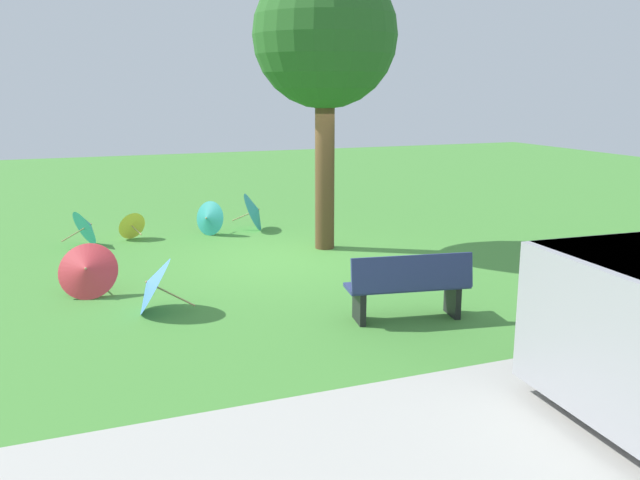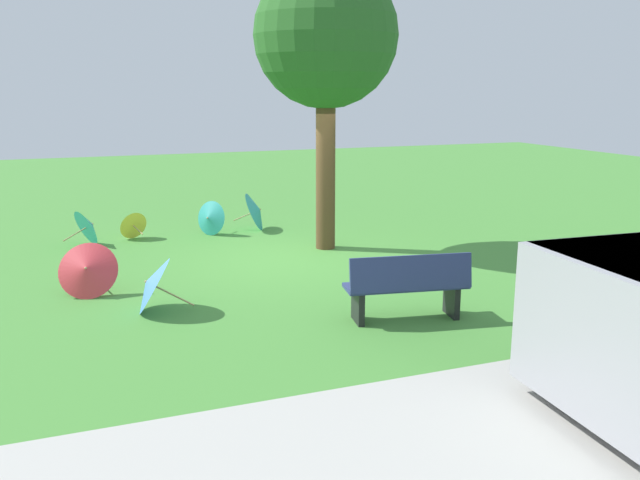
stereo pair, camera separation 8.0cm
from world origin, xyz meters
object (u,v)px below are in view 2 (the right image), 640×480
Objects in this scene: parasol_teal_0 at (257,211)px; parasol_teal_2 at (209,218)px; shade_tree at (326,38)px; parasol_blue_0 at (150,284)px; parasol_red_0 at (87,269)px; park_bench at (408,286)px; parasol_pink_0 at (634,269)px; parasol_yellow_0 at (132,225)px; parasol_teal_1 at (89,226)px.

parasol_teal_0 is 1.06m from parasol_teal_2.
parasol_blue_0 is (3.55, 2.62, -3.41)m from shade_tree.
park_bench is at bearing 146.05° from parasol_red_0.
parasol_teal_2 is (-1.74, -4.51, -0.04)m from parasol_blue_0.
parasol_red_0 is (7.68, -2.53, 0.10)m from parasol_pink_0.
parasol_yellow_0 is 3.83m from parasol_red_0.
shade_tree is 6.20× the size of parasol_teal_1.
shade_tree is at bearing -159.96° from parasol_red_0.
park_bench is 3.42m from parasol_blue_0.
park_bench reaches higher than parasol_red_0.
parasol_yellow_0 reaches higher than parasol_pink_0.
parasol_teal_0 is at bearing 178.19° from parasol_yellow_0.
shade_tree reaches higher than parasol_pink_0.
park_bench is 0.32× the size of shade_tree.
parasol_red_0 is at bearing 54.15° from parasol_teal_2.
parasol_pink_0 is (-3.37, 4.10, -3.50)m from shade_tree.
parasol_blue_0 reaches higher than parasol_pink_0.
parasol_pink_0 is at bearing 129.37° from shade_tree.
parasol_blue_0 reaches higher than parasol_teal_2.
parasol_teal_0 is 5.07m from parasol_red_0.
parasol_teal_0 is at bearing -56.17° from parasol_pink_0.
parasol_red_0 is (3.82, -2.57, -0.06)m from park_bench.
parasol_red_0 is (4.31, 1.57, -3.40)m from shade_tree.
shade_tree is at bearing -50.63° from parasol_pink_0.
parasol_teal_0 reaches higher than parasol_pink_0.
park_bench is 2.66× the size of parasol_yellow_0.
parasol_blue_0 is at bearing 126.13° from parasol_red_0.
parasol_teal_2 is (-1.51, 0.23, 0.07)m from parasol_yellow_0.
parasol_red_0 is at bearing -33.95° from park_bench.
park_bench is 6.18m from parasol_teal_2.
parasol_red_0 reaches higher than parasol_blue_0.
parasol_teal_1 is 0.88× the size of parasol_blue_0.
parasol_teal_0 is at bearing -120.92° from parasol_blue_0.
parasol_pink_0 is at bearing 130.77° from parasol_teal_2.
shade_tree reaches higher than parasol_blue_0.
parasol_red_0 is at bearing 74.88° from parasol_yellow_0.
parasol_teal_0 is (0.75, -2.04, -3.39)m from shade_tree.
parasol_teal_0 is 5.44m from parasol_blue_0.
park_bench is 2.06× the size of parasol_pink_0.
parasol_pink_0 is at bearing 123.83° from parasol_teal_0.
parasol_teal_0 is 1.54× the size of parasol_yellow_0.
parasol_red_0 is (0.17, 3.48, 0.04)m from parasol_teal_1.
shade_tree is 5.28m from parasol_yellow_0.
parasol_pink_0 is (-6.68, 6.23, 0.02)m from parasol_yellow_0.
parasol_red_0 is at bearing -53.87° from parasol_blue_0.
park_bench reaches higher than parasol_yellow_0.
shade_tree reaches higher than parasol_red_0.
parasol_blue_0 is 1.52× the size of parasol_yellow_0.
parasol_pink_0 is (-5.17, 6.00, -0.05)m from parasol_teal_2.
parasol_yellow_0 is at bearing -92.84° from parasol_blue_0.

